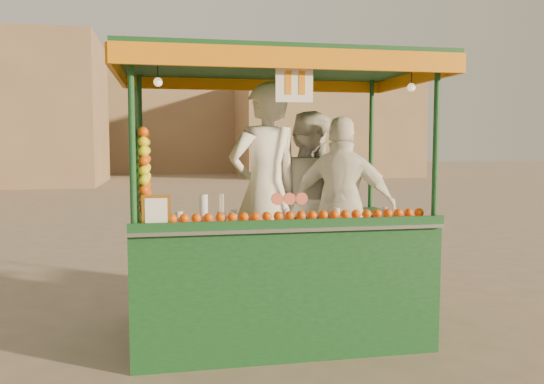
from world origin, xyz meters
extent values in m
plane|color=#736252|center=(0.00, 0.00, 0.00)|extent=(90.00, 90.00, 0.00)
cube|color=#8B754F|center=(7.00, 24.00, 2.50)|extent=(9.00, 6.00, 5.00)
cube|color=#8B754F|center=(-2.00, 30.00, 3.50)|extent=(14.00, 7.00, 7.00)
cube|color=#103A17|center=(-0.48, -0.01, 0.14)|extent=(2.41, 1.49, 0.28)
cylinder|color=black|center=(-1.31, -0.01, 0.17)|extent=(0.33, 0.09, 0.33)
cylinder|color=black|center=(0.36, -0.01, 0.17)|extent=(0.33, 0.09, 0.33)
cube|color=#103A17|center=(-0.48, -0.62, 0.65)|extent=(2.41, 0.28, 0.74)
cube|color=#103A17|center=(-1.55, 0.08, 0.65)|extent=(0.28, 1.21, 0.74)
cube|color=#103A17|center=(0.59, 0.08, 0.65)|extent=(0.28, 1.21, 0.74)
cube|color=#B2B2B7|center=(-0.48, -0.59, 1.04)|extent=(2.41, 0.43, 0.03)
cylinder|color=#103A17|center=(-1.64, -0.71, 1.67)|extent=(0.05, 0.05, 1.30)
cylinder|color=#103A17|center=(0.68, -0.71, 1.67)|extent=(0.05, 0.05, 1.30)
cylinder|color=#103A17|center=(-1.64, 0.68, 1.67)|extent=(0.05, 0.05, 1.30)
cylinder|color=#103A17|center=(0.68, 0.68, 1.67)|extent=(0.05, 0.05, 1.30)
cube|color=#103A17|center=(-0.48, -0.01, 2.36)|extent=(2.60, 1.67, 0.07)
cube|color=orange|center=(-0.48, -0.85, 2.28)|extent=(2.60, 0.04, 0.15)
cube|color=orange|center=(-0.48, 0.82, 2.28)|extent=(2.60, 0.04, 0.15)
cube|color=orange|center=(-1.78, -0.01, 2.28)|extent=(0.04, 1.67, 0.15)
cube|color=orange|center=(0.82, -0.01, 2.28)|extent=(0.04, 1.67, 0.15)
cylinder|color=#DE5E43|center=(-0.50, -0.71, 1.26)|extent=(0.09, 0.02, 0.09)
cube|color=orange|center=(-1.48, -0.71, 1.18)|extent=(0.20, 0.02, 0.26)
cube|color=white|center=(-0.48, -0.77, 2.12)|extent=(0.28, 0.01, 0.28)
sphere|color=#FFE5B2|center=(-1.45, -0.64, 2.12)|extent=(0.06, 0.06, 0.06)
sphere|color=#FFE5B2|center=(0.50, -0.64, 2.12)|extent=(0.06, 0.06, 0.06)
imported|color=white|center=(-0.53, 0.14, 1.25)|extent=(0.82, 0.66, 1.94)
imported|color=beige|center=(-0.06, 0.40, 1.13)|extent=(1.04, 1.05, 1.70)
imported|color=white|center=(0.16, 0.01, 1.10)|extent=(1.04, 0.79, 1.64)
camera|label=1|loc=(-1.42, -4.75, 1.67)|focal=36.62mm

